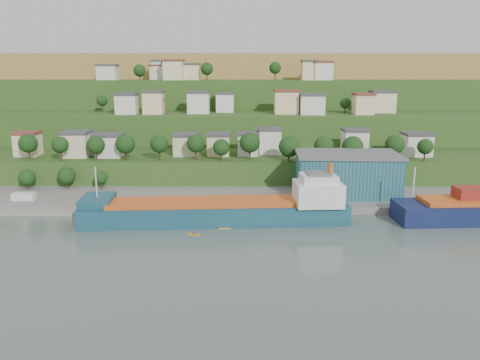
{
  "coord_description": "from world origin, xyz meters",
  "views": [
    {
      "loc": [
        7.53,
        -109.78,
        38.91
      ],
      "look_at": [
        6.9,
        15.0,
        9.9
      ],
      "focal_mm": 35.0,
      "sensor_mm": 36.0,
      "label": 1
    }
  ],
  "objects_px": {
    "cargo_ship_near": "(224,212)",
    "kayak_orange": "(225,228)",
    "caravan": "(24,198)",
    "warehouse": "(347,173)"
  },
  "relations": [
    {
      "from": "warehouse",
      "to": "kayak_orange",
      "type": "height_order",
      "value": "warehouse"
    },
    {
      "from": "kayak_orange",
      "to": "warehouse",
      "type": "bearing_deg",
      "value": 32.37
    },
    {
      "from": "cargo_ship_near",
      "to": "warehouse",
      "type": "distance_m",
      "value": 43.56
    },
    {
      "from": "caravan",
      "to": "kayak_orange",
      "type": "relative_size",
      "value": 2.09
    },
    {
      "from": "cargo_ship_near",
      "to": "warehouse",
      "type": "bearing_deg",
      "value": 27.6
    },
    {
      "from": "kayak_orange",
      "to": "caravan",
      "type": "bearing_deg",
      "value": 157.29
    },
    {
      "from": "caravan",
      "to": "cargo_ship_near",
      "type": "bearing_deg",
      "value": -13.83
    },
    {
      "from": "cargo_ship_near",
      "to": "kayak_orange",
      "type": "distance_m",
      "value": 5.75
    },
    {
      "from": "caravan",
      "to": "warehouse",
      "type": "bearing_deg",
      "value": 4.55
    },
    {
      "from": "cargo_ship_near",
      "to": "caravan",
      "type": "xyz_separation_m",
      "value": [
        -59.5,
        14.48,
        -0.16
      ]
    }
  ]
}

